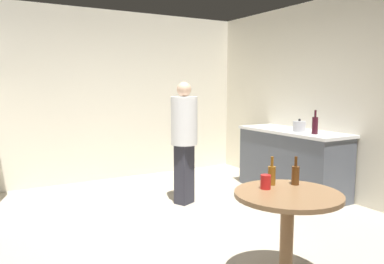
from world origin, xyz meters
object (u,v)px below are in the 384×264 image
object	(u,v)px
plastic_cup_red	(266,182)
person_in_white_shirt	(184,134)
wine_bottle_on_counter	(315,125)
kettle	(299,126)
foreground_table	(288,206)
beer_bottle_amber	(272,175)
beer_bottle_brown	(295,174)

from	to	relation	value
plastic_cup_red	person_in_white_shirt	bearing A→B (deg)	78.78
wine_bottle_on_counter	plastic_cup_red	distance (m)	2.28
kettle	foreground_table	size ratio (longest dim) A/B	0.30
beer_bottle_amber	beer_bottle_brown	distance (m)	0.19
wine_bottle_on_counter	beer_bottle_brown	bearing A→B (deg)	-141.82
kettle	plastic_cup_red	distance (m)	2.47
beer_bottle_amber	plastic_cup_red	distance (m)	0.14
kettle	beer_bottle_brown	xyz separation A→B (m)	(-1.63, -1.56, -0.15)
plastic_cup_red	person_in_white_shirt	world-z (taller)	person_in_white_shirt
beer_bottle_amber	plastic_cup_red	world-z (taller)	beer_bottle_amber
kettle	wine_bottle_on_counter	size ratio (longest dim) A/B	0.79
wine_bottle_on_counter	person_in_white_shirt	bearing A→B (deg)	152.15
kettle	person_in_white_shirt	distance (m)	1.60
wine_bottle_on_counter	beer_bottle_brown	xyz separation A→B (m)	(-1.61, -1.26, -0.20)
kettle	beer_bottle_brown	size ratio (longest dim) A/B	1.06
beer_bottle_brown	person_in_white_shirt	xyz separation A→B (m)	(0.11, 2.05, 0.09)
plastic_cup_red	person_in_white_shirt	distance (m)	2.07
kettle	beer_bottle_brown	bearing A→B (deg)	-136.35
person_in_white_shirt	beer_bottle_brown	bearing A→B (deg)	-26.96
wine_bottle_on_counter	foreground_table	world-z (taller)	wine_bottle_on_counter
foreground_table	beer_bottle_amber	distance (m)	0.30
beer_bottle_brown	plastic_cup_red	world-z (taller)	beer_bottle_brown
beer_bottle_amber	person_in_white_shirt	distance (m)	1.98
kettle	foreground_table	bearing A→B (deg)	-137.39
plastic_cup_red	foreground_table	bearing A→B (deg)	-63.98
wine_bottle_on_counter	beer_bottle_amber	bearing A→B (deg)	-146.56
person_in_white_shirt	plastic_cup_red	bearing A→B (deg)	-35.02
foreground_table	person_in_white_shirt	xyz separation A→B (m)	(0.32, 2.19, 0.28)
foreground_table	person_in_white_shirt	world-z (taller)	person_in_white_shirt
kettle	beer_bottle_amber	size ratio (longest dim) A/B	1.06
beer_bottle_brown	person_in_white_shirt	size ratio (longest dim) A/B	0.15
kettle	person_in_white_shirt	bearing A→B (deg)	162.05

